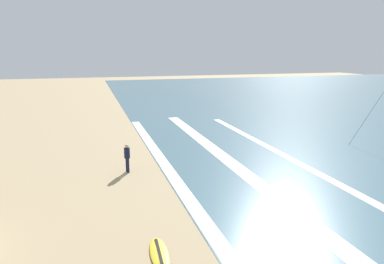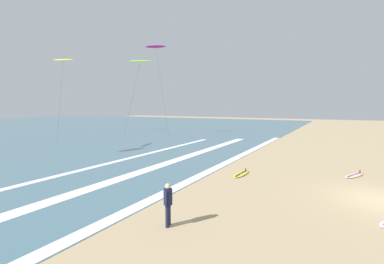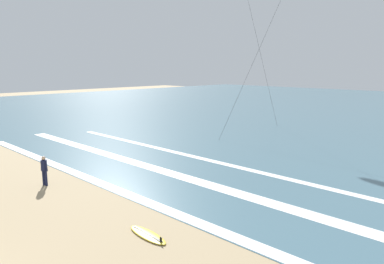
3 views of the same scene
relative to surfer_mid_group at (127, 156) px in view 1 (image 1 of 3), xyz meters
The scene contains 5 objects.
wave_foam_shoreline 8.42m from the surfer_mid_group, 15.58° to the left, with size 44.13×0.67×0.01m, color white.
wave_foam_mid_break 8.45m from the surfer_mid_group, 47.17° to the left, with size 41.74×0.95×0.01m, color white.
wave_foam_outer_break 11.47m from the surfer_mid_group, 61.31° to the left, with size 36.83×0.57×0.01m, color white.
surfer_mid_group is the anchor object (origin of this frame).
surfboard_foreground_flat 8.59m from the surfer_mid_group, ahead, with size 2.13×0.73×0.25m.
Camera 1 is at (11.91, 5.56, 6.61)m, focal length 33.01 mm.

